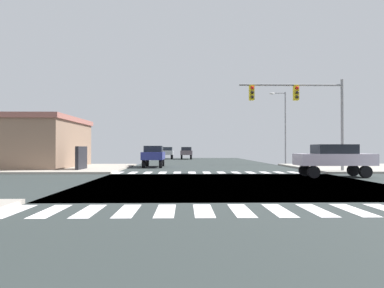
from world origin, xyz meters
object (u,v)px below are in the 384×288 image
at_px(traffic_signal_mast, 302,103).
at_px(sedan_nearside_1, 334,158).
at_px(sedan_crossing_3, 167,152).
at_px(sedan_farside_2, 186,152).
at_px(street_lamp, 283,121).
at_px(sedan_leading_4, 154,154).

bearing_deg(traffic_signal_mast, sedan_nearside_1, -80.91).
distance_m(sedan_nearside_1, sedan_crossing_3, 37.28).
relative_size(traffic_signal_mast, sedan_farside_2, 1.68).
distance_m(street_lamp, sedan_leading_4, 14.38).
relative_size(sedan_farside_2, sedan_crossing_3, 1.00).
distance_m(sedan_crossing_3, sedan_leading_4, 24.42).
height_order(sedan_nearside_1, sedan_leading_4, same).
height_order(sedan_crossing_3, sedan_leading_4, same).
distance_m(traffic_signal_mast, sedan_leading_4, 13.55).
bearing_deg(traffic_signal_mast, street_lamp, 79.90).
distance_m(sedan_farside_2, sedan_crossing_3, 3.23).
bearing_deg(sedan_farside_2, sedan_leading_4, 82.64).
height_order(sedan_farside_2, sedan_crossing_3, same).
xyz_separation_m(sedan_farside_2, sedan_leading_4, (-3.00, -23.21, 0.00)).
height_order(street_lamp, sedan_farside_2, street_lamp).
xyz_separation_m(street_lamp, sedan_crossing_3, (-13.01, 19.33, -3.43)).
bearing_deg(street_lamp, sedan_leading_4, -158.64).
bearing_deg(street_lamp, sedan_farside_2, 118.90).
relative_size(sedan_crossing_3, sedan_leading_4, 1.00).
bearing_deg(sedan_crossing_3, street_lamp, 123.93).
bearing_deg(traffic_signal_mast, sedan_leading_4, 145.80).
height_order(street_lamp, sedan_leading_4, street_lamp).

